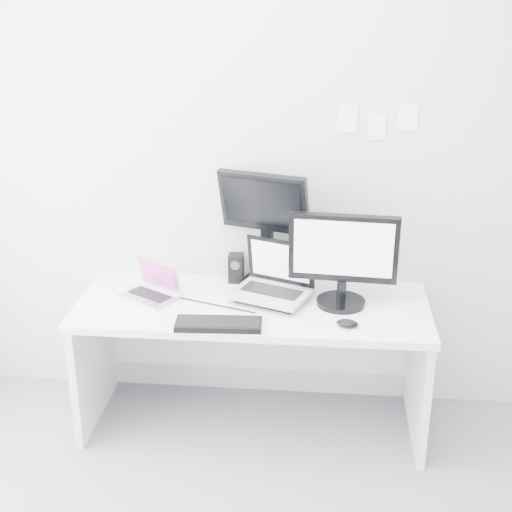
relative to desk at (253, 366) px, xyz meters
name	(u,v)px	position (x,y,z in m)	size (l,w,h in m)	color
back_wall	(259,168)	(0.00, 0.35, 0.99)	(3.60, 3.60, 0.00)	#BABCBE
desk	(253,366)	(0.00, 0.00, 0.00)	(1.80, 0.70, 0.73)	white
macbook	(148,280)	(-0.54, 0.01, 0.47)	(0.28, 0.21, 0.21)	#A8A9AD
speaker	(236,268)	(-0.12, 0.27, 0.44)	(0.08, 0.08, 0.16)	black
dell_laptop	(270,273)	(0.09, 0.04, 0.52)	(0.38, 0.29, 0.31)	#BABDC1
rear_monitor	(265,227)	(0.04, 0.25, 0.69)	(0.48, 0.17, 0.65)	black
samsung_monitor	(343,259)	(0.45, 0.03, 0.61)	(0.54, 0.25, 0.50)	black
keyboard	(219,324)	(-0.14, -0.27, 0.38)	(0.41, 0.15, 0.03)	black
mouse	(347,323)	(0.48, -0.21, 0.38)	(0.11, 0.07, 0.03)	black
wall_note_0	(347,119)	(0.45, 0.34, 1.26)	(0.10, 0.00, 0.14)	white
wall_note_1	(377,127)	(0.60, 0.34, 1.22)	(0.09, 0.00, 0.13)	white
wall_note_2	(408,118)	(0.75, 0.34, 1.26)	(0.10, 0.00, 0.14)	white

